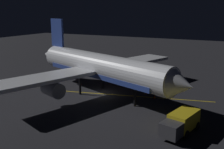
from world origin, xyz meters
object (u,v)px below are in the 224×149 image
(baggage_truck, at_px, (181,123))
(catering_truck, at_px, (129,73))
(airliner, at_px, (98,67))
(traffic_cone_near_right, at_px, (146,92))
(ground_crew_worker, at_px, (155,92))
(traffic_cone_near_left, at_px, (155,97))

(baggage_truck, distance_m, catering_truck, 23.58)
(airliner, distance_m, traffic_cone_near_right, 8.75)
(airliner, xyz_separation_m, catering_truck, (-10.62, 0.68, -3.10))
(ground_crew_worker, bearing_deg, traffic_cone_near_left, 21.66)
(catering_truck, distance_m, ground_crew_worker, 11.61)
(ground_crew_worker, xyz_separation_m, traffic_cone_near_right, (-1.18, -1.74, -0.64))
(airliner, height_order, traffic_cone_near_left, airliner)
(traffic_cone_near_left, distance_m, traffic_cone_near_right, 2.37)
(baggage_truck, bearing_deg, ground_crew_worker, -148.22)
(catering_truck, xyz_separation_m, traffic_cone_near_left, (8.72, 8.10, -1.05))
(catering_truck, relative_size, traffic_cone_near_left, 10.62)
(airliner, relative_size, ground_crew_worker, 18.82)
(baggage_truck, xyz_separation_m, ground_crew_worker, (-10.28, -6.37, -0.31))
(airliner, height_order, catering_truck, airliner)
(catering_truck, distance_m, traffic_cone_near_right, 9.62)
(airliner, bearing_deg, baggage_truck, 61.73)
(airliner, height_order, baggage_truck, airliner)
(baggage_truck, relative_size, catering_truck, 1.04)
(ground_crew_worker, bearing_deg, baggage_truck, 31.78)
(airliner, distance_m, baggage_truck, 17.37)
(airliner, xyz_separation_m, traffic_cone_near_right, (-3.37, 6.93, -4.15))
(catering_truck, distance_m, traffic_cone_near_left, 11.95)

